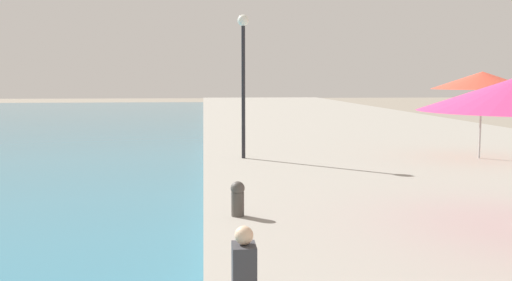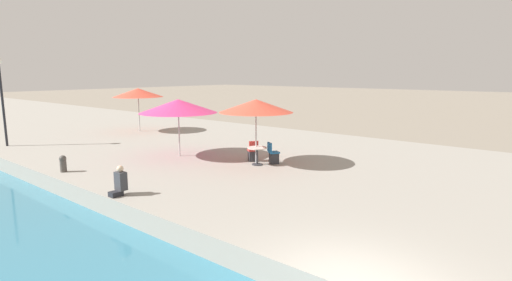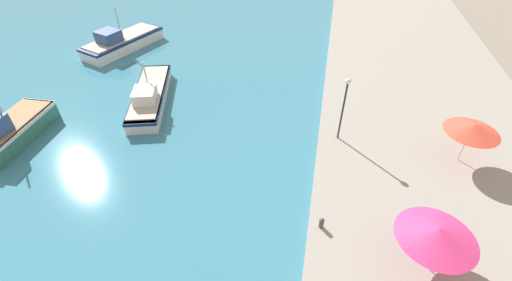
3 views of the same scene
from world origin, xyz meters
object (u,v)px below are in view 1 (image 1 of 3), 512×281
(lamppost, at_px, (243,62))
(cafe_umbrella_striped, at_px, (482,80))
(person_at_quay, at_px, (240,273))
(mooring_bollard, at_px, (238,198))

(lamppost, bearing_deg, cafe_umbrella_striped, -5.42)
(person_at_quay, relative_size, lamppost, 0.21)
(mooring_bollard, bearing_deg, person_at_quay, -93.05)
(person_at_quay, bearing_deg, lamppost, 85.83)
(person_at_quay, height_order, mooring_bollard, person_at_quay)
(cafe_umbrella_striped, bearing_deg, mooring_bollard, -139.23)
(mooring_bollard, height_order, lamppost, lamppost)
(mooring_bollard, distance_m, lamppost, 8.30)
(cafe_umbrella_striped, height_order, lamppost, lamppost)
(person_at_quay, height_order, lamppost, lamppost)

